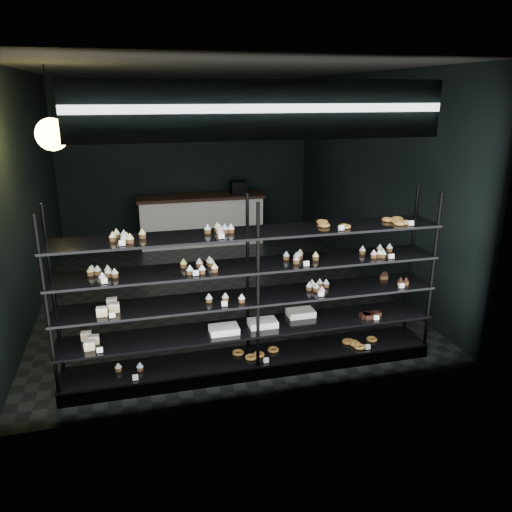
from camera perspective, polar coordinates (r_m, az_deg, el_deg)
room at (r=7.34m, az=-5.13°, el=7.94°), size 5.01×6.01×3.20m
display_shelf at (r=5.33m, az=-0.59°, el=-6.95°), size 4.00×0.50×1.91m
signage at (r=4.37m, az=1.07°, el=16.34°), size 3.30×0.05×0.50m
pendant_lamp at (r=6.14m, az=-22.28°, el=12.74°), size 0.36×0.36×0.91m
service_counter at (r=10.02m, az=-6.22°, el=4.23°), size 2.48×0.65×1.23m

